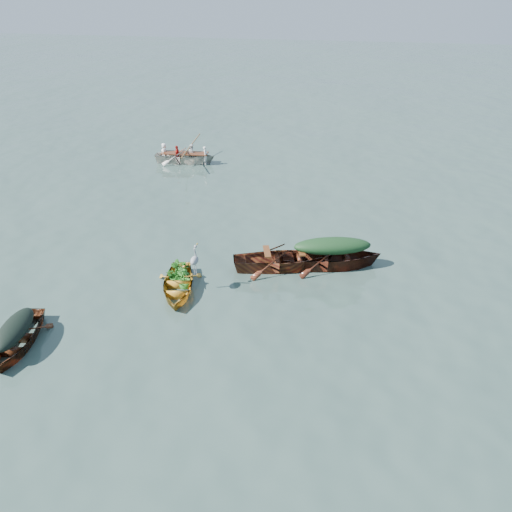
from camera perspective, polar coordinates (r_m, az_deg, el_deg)
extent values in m
plane|color=#374D46|center=(15.27, -0.78, -3.60)|extent=(140.00, 140.00, 0.00)
imported|color=gold|center=(15.27, -8.89, -3.99)|extent=(2.08, 3.36, 0.84)
imported|color=#522C13|center=(14.38, -25.44, -9.24)|extent=(1.83, 3.44, 0.79)
imported|color=#4A2011|center=(16.51, 8.53, -1.24)|extent=(4.75, 2.59, 1.07)
imported|color=brown|center=(16.26, 3.15, -1.43)|extent=(4.72, 2.65, 1.06)
imported|color=silver|center=(26.18, -8.07, 10.47)|extent=(4.40, 1.72, 1.02)
ellipsoid|color=black|center=(14.05, -25.95, -7.33)|extent=(1.01, 1.89, 0.40)
ellipsoid|color=black|center=(16.12, 8.73, 1.20)|extent=(2.61, 1.42, 0.52)
imported|color=#1C6B1C|center=(15.37, -8.79, -0.62)|extent=(0.90, 1.05, 0.60)
imported|color=silver|center=(25.91, -8.21, 12.34)|extent=(3.11, 1.46, 0.76)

